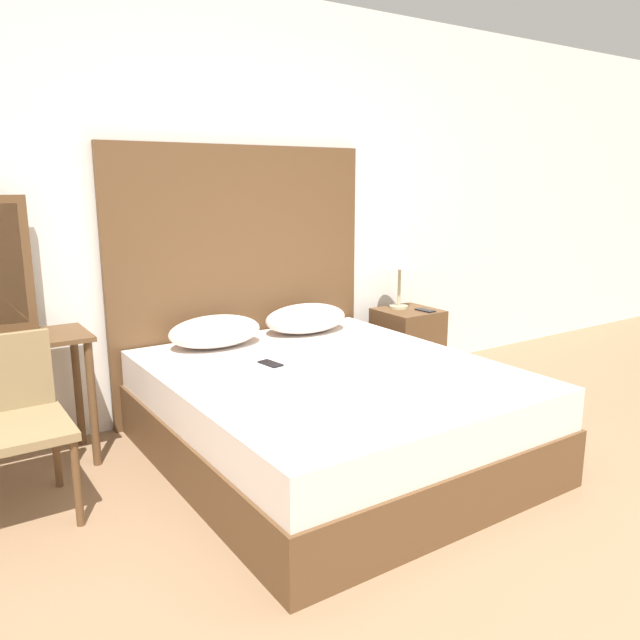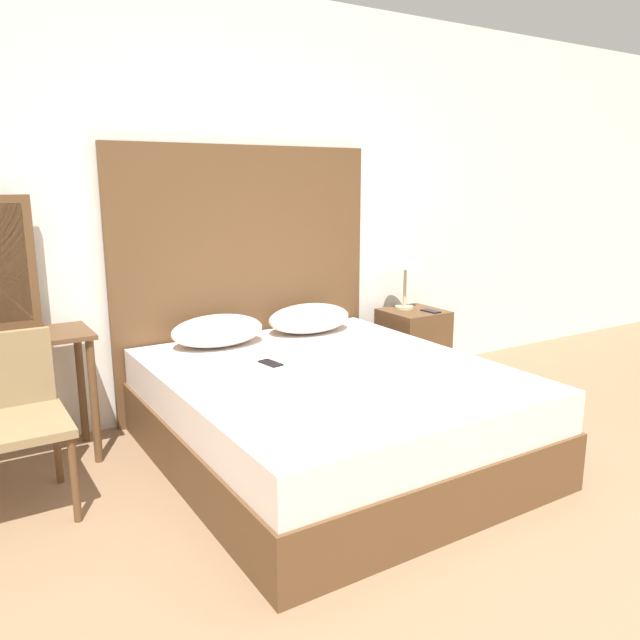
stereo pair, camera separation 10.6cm
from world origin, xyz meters
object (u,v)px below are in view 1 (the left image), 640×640
object	(u,v)px
nightstand	(407,347)
phone_on_nightstand	(425,310)
bed	(330,413)
phone_on_bed	(270,364)
chair	(7,414)
table_lamp	(400,260)

from	to	relation	value
nightstand	phone_on_nightstand	bearing A→B (deg)	-55.41
bed	nightstand	bearing A→B (deg)	31.20
bed	phone_on_bed	distance (m)	0.43
bed	chair	xyz separation A→B (m)	(-1.56, 0.34, 0.22)
bed	phone_on_bed	bearing A→B (deg)	135.10
phone_on_bed	nightstand	xyz separation A→B (m)	(1.47, 0.50, -0.24)
phone_on_nightstand	chair	bearing A→B (deg)	-174.11
phone_on_bed	table_lamp	world-z (taller)	table_lamp
table_lamp	chair	world-z (taller)	table_lamp
bed	chair	bearing A→B (deg)	167.64
table_lamp	phone_on_bed	bearing A→B (deg)	-157.84
bed	chair	world-z (taller)	chair
phone_on_nightstand	nightstand	bearing A→B (deg)	124.59
bed	chair	distance (m)	1.62
nightstand	phone_on_nightstand	distance (m)	0.32
table_lamp	phone_on_nightstand	size ratio (longest dim) A/B	3.00
table_lamp	chair	xyz separation A→B (m)	(-2.77, -0.48, -0.47)
bed	phone_on_nightstand	distance (m)	1.48
phone_on_bed	nightstand	distance (m)	1.57
bed	nightstand	distance (m)	1.43
phone_on_nightstand	chair	xyz separation A→B (m)	(-2.86, -0.30, -0.10)
phone_on_bed	table_lamp	xyz separation A→B (m)	(1.44, 0.59, 0.42)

